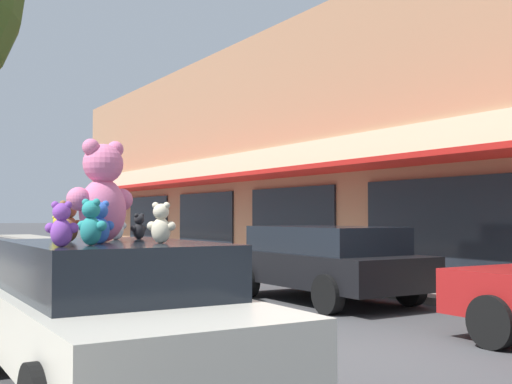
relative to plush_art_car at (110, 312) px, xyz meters
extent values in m
plane|color=#424244|center=(2.78, 0.10, -0.72)|extent=(260.00, 260.00, 0.00)
cube|color=tan|center=(16.15, 12.79, 3.00)|extent=(14.65, 33.39, 7.45)
cube|color=red|center=(8.04, 12.79, 2.04)|extent=(1.57, 28.05, 0.12)
cube|color=beige|center=(8.77, 12.79, 2.59)|extent=(0.08, 26.71, 0.70)
cube|color=black|center=(8.78, 4.44, 0.68)|extent=(0.06, 4.23, 2.00)
cube|color=black|center=(8.78, 10.01, 0.68)|extent=(0.06, 4.23, 2.00)
cube|color=black|center=(8.78, 15.57, 0.68)|extent=(0.06, 4.23, 2.00)
cube|color=black|center=(8.78, 21.14, 0.68)|extent=(0.06, 4.23, 2.00)
cube|color=black|center=(8.78, 26.70, 0.68)|extent=(0.06, 4.23, 2.00)
cube|color=beige|center=(0.00, 0.00, -0.12)|extent=(1.82, 4.26, 0.56)
cube|color=black|center=(0.00, 0.00, 0.39)|extent=(1.58, 2.35, 0.46)
cylinder|color=black|center=(0.88, 1.30, -0.40)|extent=(0.21, 0.64, 0.64)
cylinder|color=black|center=(0.85, -1.33, -0.40)|extent=(0.21, 0.64, 0.64)
ellipsoid|color=pink|center=(-0.08, -0.01, 0.90)|extent=(0.52, 0.47, 0.56)
sphere|color=pink|center=(-0.08, -0.01, 1.31)|extent=(0.44, 0.44, 0.35)
sphere|color=pink|center=(0.04, 0.02, 1.45)|extent=(0.19, 0.19, 0.15)
sphere|color=pink|center=(-0.20, -0.05, 1.45)|extent=(0.19, 0.19, 0.15)
sphere|color=#FFA3DA|center=(-0.12, 0.13, 1.29)|extent=(0.17, 0.17, 0.13)
sphere|color=pink|center=(0.13, 0.08, 0.99)|extent=(0.26, 0.26, 0.21)
sphere|color=pink|center=(-0.30, -0.05, 0.99)|extent=(0.26, 0.26, 0.21)
ellipsoid|color=white|center=(0.20, 0.45, 0.72)|extent=(0.18, 0.16, 0.20)
sphere|color=white|center=(0.20, 0.45, 0.87)|extent=(0.15, 0.15, 0.13)
sphere|color=white|center=(0.25, 0.45, 0.92)|extent=(0.06, 0.06, 0.05)
sphere|color=white|center=(0.16, 0.44, 0.92)|extent=(0.06, 0.06, 0.05)
sphere|color=white|center=(0.19, 0.50, 0.86)|extent=(0.06, 0.06, 0.05)
sphere|color=white|center=(0.28, 0.47, 0.75)|extent=(0.09, 0.09, 0.07)
sphere|color=white|center=(0.12, 0.44, 0.75)|extent=(0.09, 0.09, 0.07)
ellipsoid|color=beige|center=(0.27, -0.50, 0.72)|extent=(0.22, 0.21, 0.22)
sphere|color=beige|center=(0.27, -0.50, 0.88)|extent=(0.19, 0.19, 0.14)
sphere|color=beige|center=(0.31, -0.53, 0.94)|extent=(0.08, 0.08, 0.06)
sphere|color=beige|center=(0.23, -0.46, 0.94)|extent=(0.08, 0.08, 0.06)
sphere|color=white|center=(0.31, -0.45, 0.88)|extent=(0.07, 0.07, 0.05)
sphere|color=beige|center=(0.34, -0.54, 0.76)|extent=(0.11, 0.11, 0.08)
sphere|color=beige|center=(0.21, -0.43, 0.76)|extent=(0.11, 0.11, 0.08)
ellipsoid|color=olive|center=(-0.33, 0.17, 0.73)|extent=(0.20, 0.17, 0.23)
sphere|color=olive|center=(-0.33, 0.17, 0.90)|extent=(0.17, 0.17, 0.14)
sphere|color=olive|center=(-0.28, 0.18, 0.96)|extent=(0.07, 0.07, 0.06)
sphere|color=olive|center=(-0.38, 0.16, 0.96)|extent=(0.07, 0.07, 0.06)
sphere|color=tan|center=(-0.34, 0.23, 0.89)|extent=(0.06, 0.06, 0.05)
sphere|color=olive|center=(-0.24, 0.20, 0.77)|extent=(0.10, 0.10, 0.08)
sphere|color=olive|center=(-0.42, 0.17, 0.77)|extent=(0.10, 0.10, 0.08)
ellipsoid|color=purple|center=(-0.62, -0.71, 0.72)|extent=(0.21, 0.20, 0.21)
sphere|color=purple|center=(-0.62, -0.71, 0.88)|extent=(0.18, 0.18, 0.13)
sphere|color=purple|center=(-0.57, -0.73, 0.93)|extent=(0.08, 0.08, 0.06)
sphere|color=purple|center=(-0.66, -0.69, 0.93)|extent=(0.08, 0.08, 0.06)
sphere|color=#BA67ED|center=(-0.59, -0.66, 0.87)|extent=(0.07, 0.07, 0.05)
sphere|color=purple|center=(-0.53, -0.73, 0.76)|extent=(0.10, 0.10, 0.08)
sphere|color=purple|center=(-0.69, -0.66, 0.76)|extent=(0.10, 0.10, 0.08)
ellipsoid|color=teal|center=(-0.35, -0.56, 0.73)|extent=(0.22, 0.23, 0.23)
sphere|color=teal|center=(-0.35, -0.56, 0.90)|extent=(0.20, 0.20, 0.14)
sphere|color=teal|center=(-0.32, -0.61, 0.96)|extent=(0.08, 0.08, 0.06)
sphere|color=teal|center=(-0.38, -0.52, 0.96)|extent=(0.08, 0.08, 0.06)
sphere|color=#47CDC6|center=(-0.30, -0.53, 0.89)|extent=(0.08, 0.08, 0.05)
sphere|color=teal|center=(-0.29, -0.63, 0.77)|extent=(0.12, 0.12, 0.08)
sphere|color=teal|center=(-0.39, -0.48, 0.77)|extent=(0.12, 0.12, 0.08)
ellipsoid|color=blue|center=(-0.21, -0.34, 0.73)|extent=(0.18, 0.15, 0.22)
sphere|color=blue|center=(-0.21, -0.34, 0.89)|extent=(0.15, 0.15, 0.14)
sphere|color=blue|center=(-0.16, -0.34, 0.95)|extent=(0.06, 0.06, 0.06)
sphere|color=blue|center=(-0.26, -0.35, 0.95)|extent=(0.06, 0.06, 0.06)
sphere|color=#548DFF|center=(-0.21, -0.28, 0.88)|extent=(0.06, 0.06, 0.05)
sphere|color=blue|center=(-0.12, -0.33, 0.77)|extent=(0.09, 0.09, 0.08)
sphere|color=blue|center=(-0.30, -0.33, 0.77)|extent=(0.09, 0.09, 0.08)
ellipsoid|color=yellow|center=(-0.31, 0.63, 0.69)|extent=(0.14, 0.14, 0.15)
sphere|color=yellow|center=(-0.31, 0.63, 0.80)|extent=(0.13, 0.13, 0.09)
sphere|color=yellow|center=(-0.28, 0.61, 0.83)|extent=(0.05, 0.05, 0.04)
sphere|color=yellow|center=(-0.34, 0.64, 0.83)|extent=(0.05, 0.05, 0.04)
sphere|color=#FFFF4D|center=(-0.29, 0.66, 0.79)|extent=(0.05, 0.05, 0.04)
sphere|color=yellow|center=(-0.25, 0.61, 0.72)|extent=(0.07, 0.07, 0.05)
sphere|color=yellow|center=(-0.35, 0.66, 0.72)|extent=(0.07, 0.07, 0.05)
ellipsoid|color=black|center=(0.44, 0.45, 0.70)|extent=(0.15, 0.14, 0.16)
sphere|color=black|center=(0.44, 0.45, 0.81)|extent=(0.13, 0.13, 0.10)
sphere|color=black|center=(0.47, 0.46, 0.85)|extent=(0.05, 0.05, 0.04)
sphere|color=black|center=(0.40, 0.44, 0.85)|extent=(0.05, 0.05, 0.04)
sphere|color=#3A3A3D|center=(0.42, 0.49, 0.81)|extent=(0.05, 0.05, 0.04)
sphere|color=black|center=(0.49, 0.48, 0.72)|extent=(0.07, 0.07, 0.06)
sphere|color=black|center=(0.37, 0.44, 0.72)|extent=(0.07, 0.07, 0.06)
cylinder|color=black|center=(4.47, -0.51, -0.40)|extent=(0.20, 0.64, 0.64)
cube|color=black|center=(5.34, 3.86, -0.12)|extent=(1.84, 4.07, 0.58)
cube|color=black|center=(5.34, 3.86, 0.41)|extent=(1.62, 2.90, 0.48)
cylinder|color=black|center=(4.44, 5.12, -0.40)|extent=(0.20, 0.64, 0.64)
cylinder|color=black|center=(6.24, 5.12, -0.40)|extent=(0.20, 0.64, 0.64)
cylinder|color=black|center=(4.44, 2.60, -0.40)|extent=(0.20, 0.64, 0.64)
cylinder|color=black|center=(6.24, 2.60, -0.40)|extent=(0.20, 0.64, 0.64)
camera|label=1|loc=(-1.86, -5.55, 0.85)|focal=45.00mm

